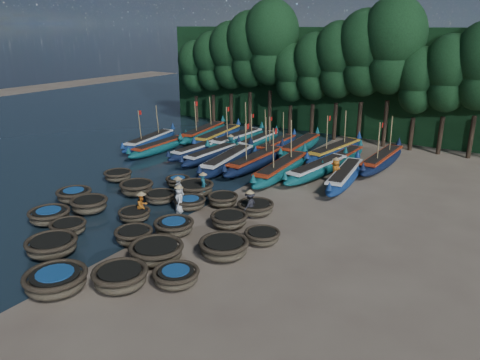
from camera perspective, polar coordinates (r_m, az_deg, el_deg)
The scene contains 62 objects.
ground at distance 27.87m, azimuth -4.31°, elevation -3.25°, with size 120.00×120.00×0.00m, color gray.
foliage_wall at distance 47.11m, azimuth 13.23°, elevation 11.58°, with size 40.00×3.00×10.00m, color black.
coracle_2 at distance 23.71m, azimuth -21.98°, elevation -7.45°, with size 2.70×2.70×0.82m.
coracle_3 at distance 20.63m, azimuth -21.54°, elevation -11.33°, with size 2.90×2.90×0.85m.
coracle_4 at distance 20.09m, azimuth -14.39°, elevation -11.40°, with size 2.80×2.80×0.85m.
coracle_5 at distance 27.44m, azimuth -22.23°, elevation -4.02°, with size 2.43×2.43×0.76m.
coracle_6 at distance 25.62m, azimuth -20.22°, elevation -5.44°, with size 1.87×1.87×0.70m.
coracle_7 at distance 23.71m, azimuth -12.82°, elevation -6.59°, with size 1.90×1.90×0.76m.
coracle_8 at distance 21.82m, azimuth -10.15°, elevation -8.58°, with size 3.07×3.07×0.84m.
coracle_9 at distance 19.90m, azimuth -7.80°, elevation -11.53°, with size 1.97×1.97×0.69m.
coracle_10 at distance 30.08m, azimuth -19.57°, elevation -1.72°, with size 2.53×2.53×0.78m.
coracle_11 at distance 28.13m, azimuth -17.91°, elevation -2.87°, with size 2.23×2.23×0.84m.
coracle_12 at distance 26.37m, azimuth -12.74°, elevation -4.13°, with size 1.78×1.78×0.63m.
coracle_13 at distance 24.37m, azimuth -8.06°, elevation -5.60°, with size 2.50×2.50×0.73m.
coracle_14 at distance 21.87m, azimuth -1.98°, elevation -8.21°, with size 2.73×2.73×0.84m.
coracle_15 at distance 30.18m, azimuth -12.50°, elevation -0.93°, with size 2.39×2.39×0.85m.
coracle_16 at distance 28.72m, azimuth -9.74°, elevation -2.03°, with size 1.90×1.90×0.63m.
coracle_17 at distance 27.48m, azimuth -6.14°, elevation -2.76°, with size 1.89×1.89×0.66m.
coracle_18 at distance 24.98m, azimuth -1.34°, elevation -4.84°, with size 2.26×2.26×0.71m.
coracle_19 at distance 23.23m, azimuth 2.72°, elevation -6.84°, with size 1.93×1.93×0.64m.
coracle_20 at distance 33.23m, azimuth -14.66°, elevation 0.55°, with size 2.15×2.15×0.70m.
coracle_21 at distance 31.32m, azimuth -7.58°, elevation -0.15°, with size 2.01×2.01×0.64m.
coracle_22 at distance 29.54m, azimuth -5.55°, elevation -1.02°, with size 2.41×2.41×0.82m.
coracle_23 at distance 27.81m, azimuth -2.12°, elevation -2.37°, with size 1.90×1.90×0.70m.
coracle_24 at distance 26.57m, azimuth 1.89°, elevation -3.37°, with size 2.12×2.12×0.71m.
long_boat_0 at distance 41.84m, azimuth -10.91°, elevation 4.71°, with size 2.74×8.13×3.50m.
long_boat_1 at distance 39.86m, azimuth -9.77°, elevation 4.02°, with size 1.48×7.62×1.34m.
long_boat_2 at distance 38.48m, azimuth -4.98°, elevation 3.70°, with size 1.69×7.68×1.35m.
long_boat_3 at distance 37.03m, azimuth -3.37°, elevation 3.16°, with size 1.59×7.73×1.36m.
long_boat_4 at distance 34.88m, azimuth -1.49°, elevation 2.37°, with size 2.78×8.99×1.60m.
long_boat_5 at distance 34.89m, azimuth 1.97°, elevation 2.33°, with size 1.56×8.75×3.72m.
long_boat_6 at distance 32.97m, azimuth 5.08°, elevation 1.35°, with size 2.13×9.11×3.88m.
long_boat_7 at distance 33.37m, azimuth 9.44°, elevation 1.29°, with size 2.58×8.37×1.49m.
long_boat_8 at distance 32.24m, azimuth 12.64°, elevation 0.47°, with size 2.50×8.38×1.49m.
long_boat_9 at distance 44.24m, azimuth -4.47°, elevation 5.78°, with size 2.83×8.75×3.76m.
long_boat_10 at distance 42.69m, azimuth -2.68°, elevation 5.35°, with size 2.56×8.81×1.56m.
long_boat_11 at distance 41.49m, azimuth -0.39°, elevation 4.98°, with size 1.82×8.76×3.72m.
long_boat_12 at distance 41.27m, azimuth 2.25°, elevation 4.76°, with size 1.46×7.41×3.15m.
long_boat_13 at distance 40.01m, azimuth 4.43°, elevation 4.28°, with size 1.39×7.45×3.17m.
long_boat_14 at distance 39.61m, azimuth 7.36°, elevation 4.14°, with size 1.98×8.50×1.50m.
long_boat_15 at distance 38.42m, azimuth 11.48°, elevation 3.49°, with size 2.67×8.66×3.71m.
long_boat_16 at distance 36.66m, azimuth 12.40°, elevation 2.59°, with size 1.62×7.68×1.35m.
long_boat_17 at distance 36.69m, azimuth 16.92°, elevation 2.35°, with size 1.74×8.81×3.74m.
fisherman_0 at distance 26.84m, azimuth -7.41°, elevation -2.25°, with size 0.88×0.92×1.79m.
fisherman_1 at distance 28.83m, azimuth -4.50°, elevation -0.55°, with size 0.69×0.70×1.82m.
fisherman_2 at distance 26.37m, azimuth -11.84°, elevation -3.01°, with size 0.60×0.75×1.70m.
fisherman_3 at distance 25.95m, azimuth 1.20°, elevation -2.93°, with size 0.63×1.03×1.76m.
fisherman_4 at distance 27.80m, azimuth -7.50°, elevation -1.35°, with size 1.11×0.74×1.96m.
fisherman_5 at distance 38.69m, azimuth -1.13°, elevation 4.35°, with size 1.45×1.30×1.80m.
fisherman_6 at distance 32.06m, azimuth 11.56°, elevation 1.14°, with size 1.01×1.01×1.97m.
tree_0 at distance 51.68m, azimuth -5.48°, elevation 13.63°, with size 3.68×3.68×8.68m.
tree_1 at distance 50.25m, azimuth -3.37°, elevation 14.31°, with size 4.09×4.09×9.65m.
tree_2 at distance 48.90m, azimuth -1.12°, elevation 15.02°, with size 4.51×4.51×10.63m.
tree_3 at distance 47.63m, azimuth 1.27°, elevation 15.74°, with size 4.92×4.92×11.60m.
tree_4 at distance 46.44m, azimuth 3.80°, elevation 16.46°, with size 5.34×5.34×12.58m.
tree_5 at distance 45.55m, azimuth 6.32°, elevation 12.95°, with size 3.68×3.68×8.68m.
tree_6 at distance 44.52m, azimuth 9.08°, elevation 13.58°, with size 4.09×4.09×9.65m.
tree_7 at distance 43.60m, azimuth 11.97°, elevation 14.21°, with size 4.51×4.51×10.63m.
tree_8 at distance 42.79m, azimuth 15.00°, elevation 14.82°, with size 4.92×4.92×11.60m.
tree_9 at distance 42.10m, azimuth 18.15°, elevation 15.42°, with size 5.34×5.34×12.58m.
tree_10 at distance 41.76m, azimuth 20.86°, elevation 11.38°, with size 3.68×3.68×8.68m.
tree_11 at distance 41.27m, azimuth 24.14°, elevation 11.87°, with size 4.09×4.09×9.65m.
Camera 1 is at (15.66, -20.62, 10.31)m, focal length 35.00 mm.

